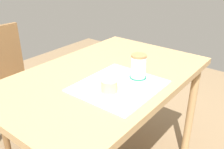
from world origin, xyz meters
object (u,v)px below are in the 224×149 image
(pastry_plate, at_px, (109,92))
(coffee_mug, at_px, (139,66))
(wooden_chair, at_px, (8,88))
(dining_table, at_px, (104,89))
(pastry, at_px, (109,86))

(pastry_plate, distance_m, coffee_mug, 0.23)
(wooden_chair, distance_m, pastry_plate, 0.92)
(wooden_chair, bearing_deg, dining_table, 106.88)
(dining_table, distance_m, wooden_chair, 0.76)
(coffee_mug, bearing_deg, wooden_chair, 104.77)
(dining_table, height_order, coffee_mug, coffee_mug)
(pastry, distance_m, coffee_mug, 0.22)
(pastry_plate, bearing_deg, coffee_mug, -3.06)
(wooden_chair, bearing_deg, coffee_mug, 108.88)
(pastry_plate, bearing_deg, pastry, 0.00)
(dining_table, bearing_deg, wooden_chair, 102.77)
(pastry_plate, xyz_separation_m, pastry, (0.00, 0.00, 0.03))
(pastry_plate, bearing_deg, wooden_chair, 90.95)
(pastry, bearing_deg, dining_table, 45.81)
(wooden_chair, relative_size, pastry_plate, 6.08)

